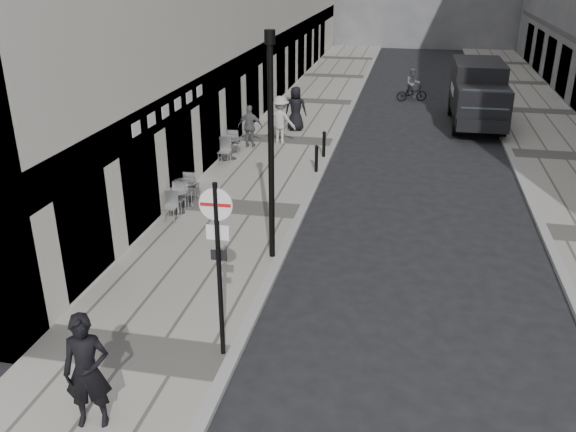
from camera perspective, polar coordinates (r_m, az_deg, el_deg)
name	(u,v)px	position (r m, az deg, el deg)	size (l,w,h in m)	color
sidewalk	(287,141)	(25.97, -0.05, 7.03)	(4.00, 60.00, 0.12)	gray
far_sidewalk	(563,157)	(26.17, 24.36, 5.07)	(4.00, 60.00, 0.12)	gray
walking_man	(87,371)	(10.55, -18.28, -13.65)	(0.75, 0.49, 2.06)	black
sign_post	(218,249)	(11.10, -6.56, -3.06)	(0.61, 0.10, 3.54)	black
lamppost	(271,138)	(14.66, -1.61, 7.27)	(0.25, 0.25, 5.64)	black
bollard_near	(316,159)	(21.87, 2.67, 5.31)	(0.12, 0.12, 0.92)	black
bollard_far	(324,145)	(23.59, 3.38, 6.66)	(0.12, 0.12, 0.94)	black
panel_van	(478,91)	(29.79, 17.35, 11.11)	(2.29, 5.99, 2.80)	black
cyclist	(412,89)	(34.24, 11.53, 11.61)	(1.72, 0.96, 1.76)	black
pedestrian_a	(250,126)	(24.74, -3.57, 8.37)	(1.00, 0.42, 1.71)	#5C5C61
pedestrian_b	(281,120)	(25.16, -0.69, 8.96)	(1.27, 0.73, 1.97)	#B0AAA3
pedestrian_c	(296,109)	(27.18, 0.73, 10.01)	(0.95, 0.62, 1.94)	black
cafe_table_near	(185,192)	(19.00, -9.64, 2.27)	(0.73, 1.66, 0.94)	#ACACAE
cafe_table_mid	(230,146)	(23.30, -5.49, 6.50)	(0.79, 1.78, 1.01)	#B8B8BB
cafe_table_far	(178,200)	(18.49, -10.29, 1.51)	(0.68, 1.54, 0.88)	silver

